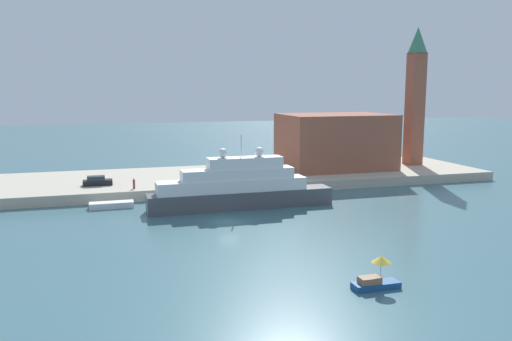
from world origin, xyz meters
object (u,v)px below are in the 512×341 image
object	(u,v)px
small_motorboat	(376,278)
person_figure	(134,184)
bell_tower	(416,91)
work_barge	(112,205)
large_yacht	(239,188)
harbor_building	(335,141)
mooring_bollard	(187,185)
parked_car	(97,181)

from	to	relation	value
small_motorboat	person_figure	xyz separation A→B (m)	(-17.54, 44.06, 1.40)
person_figure	bell_tower	bearing A→B (deg)	10.71
small_motorboat	bell_tower	xyz separation A→B (m)	(39.17, 54.78, 15.64)
work_barge	large_yacht	bearing A→B (deg)	-17.09
small_motorboat	harbor_building	world-z (taller)	harbor_building
harbor_building	person_figure	size ratio (longest dim) A/B	12.51
large_yacht	mooring_bollard	distance (m)	11.69
harbor_building	bell_tower	xyz separation A→B (m)	(17.44, -0.02, 9.73)
mooring_bollard	small_motorboat	bearing A→B (deg)	-77.68
harbor_building	bell_tower	distance (m)	19.97
work_barge	parked_car	world-z (taller)	parked_car
parked_car	mooring_bollard	world-z (taller)	parked_car
work_barge	harbor_building	world-z (taller)	harbor_building
large_yacht	person_figure	xyz separation A→B (m)	(-14.07, 10.83, -0.56)
large_yacht	person_figure	bearing A→B (deg)	142.41
large_yacht	person_figure	size ratio (longest dim) A/B	16.44
small_motorboat	harbor_building	bearing A→B (deg)	68.38
harbor_building	mooring_bollard	bearing A→B (deg)	-159.64
small_motorboat	parked_car	world-z (taller)	parked_car
parked_car	harbor_building	bearing A→B (deg)	7.66
work_barge	parked_car	size ratio (longest dim) A/B	1.35
harbor_building	work_barge	bearing A→B (deg)	-159.36
large_yacht	mooring_bollard	world-z (taller)	large_yacht
work_barge	harbor_building	bearing A→B (deg)	20.64
harbor_building	small_motorboat	bearing A→B (deg)	-111.62
harbor_building	mooring_bollard	xyz separation A→B (m)	(-31.16, -11.56, -4.94)
bell_tower	person_figure	xyz separation A→B (m)	(-56.71, -10.72, -14.24)
work_barge	bell_tower	bearing A→B (deg)	14.97
large_yacht	bell_tower	bearing A→B (deg)	26.81
bell_tower	work_barge	bearing A→B (deg)	-165.03
harbor_building	mooring_bollard	distance (m)	33.61
parked_car	mooring_bollard	size ratio (longest dim) A/B	7.11
bell_tower	parked_car	bearing A→B (deg)	-174.49
small_motorboat	work_barge	bearing A→B (deg)	118.67
person_figure	parked_car	bearing A→B (deg)	139.37
work_barge	mooring_bollard	size ratio (longest dim) A/B	9.62
large_yacht	bell_tower	distance (m)	49.70
large_yacht	work_barge	distance (m)	18.65
harbor_building	parked_car	world-z (taller)	harbor_building
work_barge	person_figure	bearing A→B (deg)	56.36
harbor_building	person_figure	bearing A→B (deg)	-164.70
harbor_building	mooring_bollard	world-z (taller)	harbor_building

